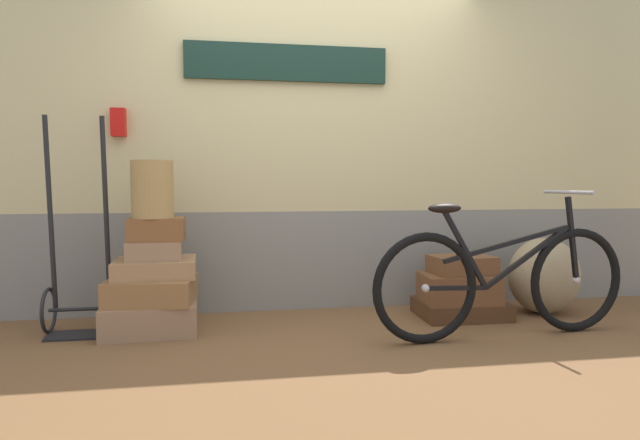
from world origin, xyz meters
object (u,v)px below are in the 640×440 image
object	(u,v)px
suitcase_5	(461,308)
luggage_trolley	(80,284)
suitcase_0	(151,317)
wicker_basket	(152,189)
suitcase_6	(459,288)
suitcase_7	(462,265)
suitcase_3	(154,250)
suitcase_4	(157,229)
burlap_sack	(544,276)
suitcase_2	(156,268)
bicycle	(503,281)
suitcase_1	(152,290)

from	to	relation	value
suitcase_5	luggage_trolley	world-z (taller)	luggage_trolley
suitcase_0	wicker_basket	size ratio (longest dim) A/B	1.58
suitcase_6	suitcase_7	distance (m)	0.17
suitcase_6	suitcase_7	xyz separation A→B (m)	(0.03, 0.02, 0.17)
wicker_basket	luggage_trolley	size ratio (longest dim) A/B	0.27
suitcase_0	suitcase_5	xyz separation A→B (m)	(2.20, 0.06, -0.04)
wicker_basket	luggage_trolley	distance (m)	0.79
suitcase_0	suitcase_5	size ratio (longest dim) A/B	0.96
suitcase_3	suitcase_0	bearing A→B (deg)	-142.54
suitcase_4	suitcase_7	bearing A→B (deg)	-0.84
suitcase_7	burlap_sack	world-z (taller)	burlap_sack
suitcase_7	wicker_basket	xyz separation A→B (m)	(-2.17, -0.01, 0.56)
suitcase_2	bicycle	bearing A→B (deg)	-16.39
suitcase_6	suitcase_0	bearing A→B (deg)	-175.96
suitcase_2	wicker_basket	size ratio (longest dim) A/B	1.38
wicker_basket	luggage_trolley	bearing A→B (deg)	173.52
suitcase_2	suitcase_6	xyz separation A→B (m)	(2.14, -0.04, -0.20)
suitcase_3	burlap_sack	world-z (taller)	suitcase_3
suitcase_0	suitcase_2	world-z (taller)	suitcase_2
suitcase_1	bicycle	size ratio (longest dim) A/B	0.31
suitcase_3	suitcase_7	xyz separation A→B (m)	(2.17, 0.01, -0.15)
suitcase_4	wicker_basket	bearing A→B (deg)	-148.51
suitcase_6	bicycle	xyz separation A→B (m)	(0.07, -0.51, 0.14)
suitcase_0	bicycle	xyz separation A→B (m)	(2.24, -0.49, 0.27)
suitcase_4	suitcase_7	size ratio (longest dim) A/B	0.82
suitcase_6	bicycle	size ratio (longest dim) A/B	0.30
suitcase_1	suitcase_5	world-z (taller)	suitcase_1
suitcase_4	luggage_trolley	distance (m)	0.62
suitcase_1	suitcase_4	xyz separation A→B (m)	(0.04, 0.04, 0.40)
suitcase_2	suitcase_7	bearing A→B (deg)	-3.00
burlap_sack	suitcase_3	bearing A→B (deg)	-179.48
suitcase_4	suitcase_0	bearing A→B (deg)	-140.55
luggage_trolley	suitcase_6	bearing A→B (deg)	-1.44
suitcase_2	suitcase_7	xyz separation A→B (m)	(2.17, -0.02, -0.03)
suitcase_7	burlap_sack	distance (m)	0.68
wicker_basket	suitcase_5	bearing A→B (deg)	0.78
suitcase_0	luggage_trolley	world-z (taller)	luggage_trolley
suitcase_3	suitcase_7	world-z (taller)	suitcase_3
luggage_trolley	burlap_sack	size ratio (longest dim) A/B	2.48
luggage_trolley	burlap_sack	xyz separation A→B (m)	(3.33, -0.03, -0.04)
wicker_basket	suitcase_1	bearing A→B (deg)	-120.26
suitcase_5	suitcase_2	bearing A→B (deg)	-178.81
suitcase_2	suitcase_5	size ratio (longest dim) A/B	0.84
suitcase_3	wicker_basket	xyz separation A→B (m)	(-0.00, 0.00, 0.40)
suitcase_1	burlap_sack	distance (m)	2.86
suitcase_0	suitcase_6	xyz separation A→B (m)	(2.17, 0.01, 0.12)
suitcase_0	suitcase_3	xyz separation A→B (m)	(0.03, 0.03, 0.44)
suitcase_1	bicycle	distance (m)	2.29
suitcase_3	burlap_sack	distance (m)	2.85
suitcase_6	bicycle	world-z (taller)	bicycle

